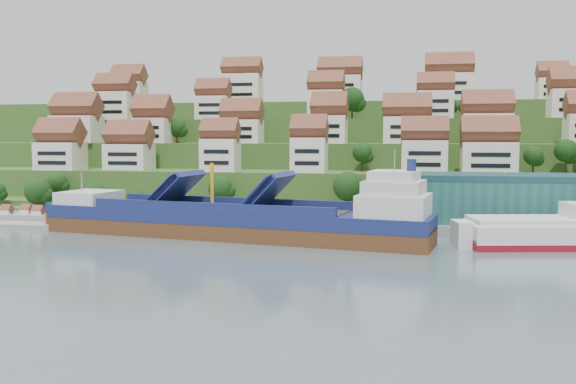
# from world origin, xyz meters

# --- Properties ---
(ground) EXTENTS (300.00, 300.00, 0.00)m
(ground) POSITION_xyz_m (0.00, 0.00, 0.00)
(ground) COLOR slate
(ground) RESTS_ON ground
(quay) EXTENTS (180.00, 14.00, 2.20)m
(quay) POSITION_xyz_m (20.00, 15.00, 1.10)
(quay) COLOR gray
(quay) RESTS_ON ground
(pebble_beach) EXTENTS (45.00, 20.00, 1.00)m
(pebble_beach) POSITION_xyz_m (-58.00, 12.00, 0.50)
(pebble_beach) COLOR gray
(pebble_beach) RESTS_ON ground
(hillside) EXTENTS (260.00, 128.00, 31.00)m
(hillside) POSITION_xyz_m (0.00, 103.55, 10.66)
(hillside) COLOR #2D4C1E
(hillside) RESTS_ON ground
(hillside_village) EXTENTS (155.86, 64.28, 29.58)m
(hillside_village) POSITION_xyz_m (1.27, 60.41, 24.34)
(hillside_village) COLOR white
(hillside_village) RESTS_ON ground
(hillside_trees) EXTENTS (141.36, 62.71, 31.72)m
(hillside_trees) POSITION_xyz_m (-9.07, 42.30, 15.79)
(hillside_trees) COLOR #1A4015
(hillside_trees) RESTS_ON ground
(warehouse) EXTENTS (60.00, 15.00, 10.00)m
(warehouse) POSITION_xyz_m (52.00, 17.00, 7.20)
(warehouse) COLOR #225C58
(warehouse) RESTS_ON quay
(flagpole) EXTENTS (1.28, 0.16, 8.00)m
(flagpole) POSITION_xyz_m (18.11, 10.00, 6.88)
(flagpole) COLOR gray
(flagpole) RESTS_ON quay
(beach_huts) EXTENTS (14.40, 3.70, 2.20)m
(beach_huts) POSITION_xyz_m (-60.00, 10.75, 2.10)
(beach_huts) COLOR white
(beach_huts) RESTS_ON pebble_beach
(cargo_ship) EXTENTS (80.08, 25.18, 17.57)m
(cargo_ship) POSITION_xyz_m (-7.74, -0.20, 3.33)
(cargo_ship) COLOR #56321A
(cargo_ship) RESTS_ON ground
(second_ship) EXTENTS (31.31, 16.78, 8.61)m
(second_ship) POSITION_xyz_m (50.49, 0.63, 2.60)
(second_ship) COLOR maroon
(second_ship) RESTS_ON ground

